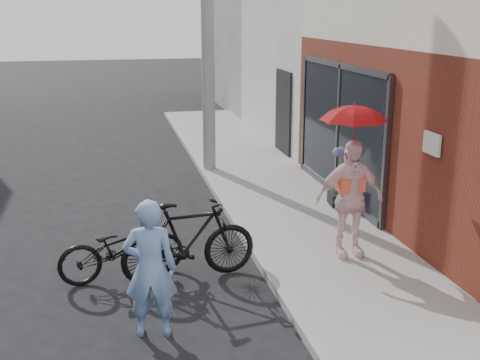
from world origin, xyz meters
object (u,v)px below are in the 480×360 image
object	(u,v)px
kimono_woman	(349,199)
planter	(341,199)
utility_pole	(207,13)
officer	(150,269)
bike_left	(122,248)
bike_right	(189,241)

from	to	relation	value
kimono_woman	planter	world-z (taller)	kimono_woman
utility_pole	kimono_woman	distance (m)	6.03
utility_pole	officer	distance (m)	7.53
utility_pole	officer	size ratio (longest dim) A/B	4.35
bike_left	planter	xyz separation A→B (m)	(4.01, 2.08, -0.22)
utility_pole	bike_right	xyz separation A→B (m)	(-1.22, -5.43, -2.94)
utility_pole	bike_right	world-z (taller)	utility_pole
bike_left	bike_right	distance (m)	0.92
officer	planter	distance (m)	5.25
bike_right	kimono_woman	distance (m)	2.35
bike_left	planter	size ratio (longest dim) A/B	4.03
officer	utility_pole	bearing A→B (deg)	-97.40
utility_pole	planter	xyz separation A→B (m)	(1.90, -3.14, -3.27)
bike_right	planter	xyz separation A→B (m)	(3.12, 2.29, -0.33)
officer	kimono_woman	xyz separation A→B (m)	(2.93, 1.43, 0.17)
utility_pole	planter	distance (m)	4.91
utility_pole	planter	world-z (taller)	utility_pole
kimono_woman	bike_right	bearing A→B (deg)	-177.15
utility_pole	kimono_woman	bearing A→B (deg)	-78.43
bike_left	kimono_woman	bearing A→B (deg)	-102.66
bike_right	utility_pole	bearing A→B (deg)	-19.95
bike_left	kimono_woman	size ratio (longest dim) A/B	1.01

